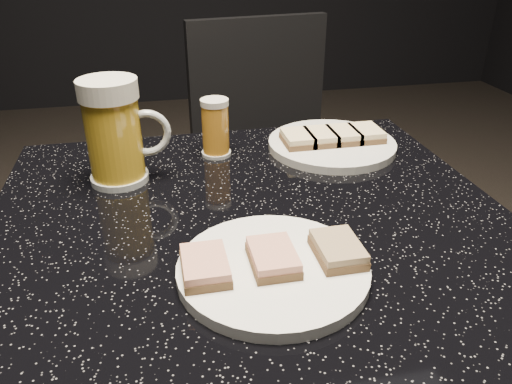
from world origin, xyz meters
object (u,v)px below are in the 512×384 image
(plate_large, at_px, (273,269))
(beer_mug, at_px, (115,132))
(plate_small, at_px, (332,144))
(chair, at_px, (272,157))
(table, at_px, (256,360))
(beer_tumbler, at_px, (215,128))

(plate_large, bearing_deg, beer_mug, 121.65)
(beer_mug, bearing_deg, plate_small, 8.56)
(beer_mug, distance_m, chair, 0.77)
(beer_mug, relative_size, chair, 0.18)
(plate_large, xyz_separation_m, plate_small, (0.19, 0.33, 0.00))
(plate_small, height_order, beer_mug, beer_mug)
(plate_large, relative_size, table, 0.29)
(table, height_order, beer_mug, beer_mug)
(table, relative_size, beer_tumbler, 7.65)
(plate_small, bearing_deg, table, -129.01)
(plate_small, xyz_separation_m, chair, (0.02, 0.53, -0.26))
(plate_large, distance_m, chair, 0.93)
(plate_large, bearing_deg, table, 88.37)
(plate_large, height_order, beer_mug, beer_mug)
(plate_large, relative_size, beer_mug, 1.36)
(table, xyz_separation_m, beer_tumbler, (-0.02, 0.24, 0.29))
(plate_small, distance_m, chair, 0.59)
(chair, bearing_deg, plate_small, -92.47)
(plate_large, relative_size, plate_small, 0.96)
(plate_large, relative_size, beer_tumbler, 2.19)
(plate_large, bearing_deg, plate_small, 60.64)
(plate_large, xyz_separation_m, chair, (0.21, 0.86, -0.26))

